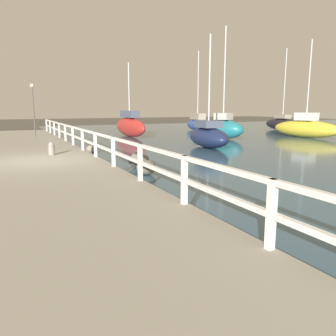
{
  "coord_description": "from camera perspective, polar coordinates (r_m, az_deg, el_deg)",
  "views": [
    {
      "loc": [
        -0.94,
        -12.3,
        2.15
      ],
      "look_at": [
        3.99,
        -2.3,
        0.11
      ],
      "focal_mm": 35.0,
      "sensor_mm": 36.0,
      "label": 1
    }
  ],
  "objects": [
    {
      "name": "sailboat_navy",
      "position": [
        18.27,
        7.04,
        5.56
      ],
      "size": [
        1.94,
        3.97,
        5.97
      ],
      "rotation": [
        0.0,
        0.0,
        -0.12
      ],
      "color": "#192347",
      "rests_on": "water_surface"
    },
    {
      "name": "sailboat_yellow",
      "position": [
        26.66,
        22.85,
        6.48
      ],
      "size": [
        2.08,
        5.62,
        6.99
      ],
      "rotation": [
        0.0,
        0.0,
        0.12
      ],
      "color": "gold",
      "rests_on": "water_surface"
    },
    {
      "name": "boulder_downstream",
      "position": [
        16.17,
        -13.12,
        3.2
      ],
      "size": [
        0.56,
        0.5,
        0.42
      ],
      "color": "gray",
      "rests_on": "ground"
    },
    {
      "name": "boulder_upstream",
      "position": [
        12.07,
        -5.13,
        1.44
      ],
      "size": [
        0.77,
        0.69,
        0.58
      ],
      "color": "#666056",
      "rests_on": "ground"
    },
    {
      "name": "ground_plane",
      "position": [
        12.52,
        -21.55,
        -0.26
      ],
      "size": [
        120.0,
        120.0,
        0.0
      ],
      "primitive_type": "plane",
      "color": "#4C473D"
    },
    {
      "name": "sailboat_black",
      "position": [
        34.62,
        19.29,
        7.33
      ],
      "size": [
        1.96,
        5.41,
        7.77
      ],
      "rotation": [
        0.0,
        0.0,
        -0.16
      ],
      "color": "black",
      "rests_on": "water_surface"
    },
    {
      "name": "dock_lamp",
      "position": [
        23.41,
        -22.48,
        11.07
      ],
      "size": [
        0.25,
        0.25,
        3.39
      ],
      "color": "#514C47",
      "rests_on": "dock_walkway"
    },
    {
      "name": "sailboat_teal",
      "position": [
        23.69,
        9.56,
        6.9
      ],
      "size": [
        2.45,
        3.44,
        7.6
      ],
      "rotation": [
        0.0,
        0.0,
        0.4
      ],
      "color": "#1E707A",
      "rests_on": "water_surface"
    },
    {
      "name": "dock_walkway",
      "position": [
        12.5,
        -21.59,
        0.46
      ],
      "size": [
        4.3,
        36.0,
        0.32
      ],
      "color": "gray",
      "rests_on": "ground"
    },
    {
      "name": "mooring_bollard",
      "position": [
        13.81,
        -19.63,
        3.22
      ],
      "size": [
        0.25,
        0.25,
        0.52
      ],
      "color": "gray",
      "rests_on": "dock_walkway"
    },
    {
      "name": "railing",
      "position": [
        12.72,
        -12.58,
        4.74
      ],
      "size": [
        0.1,
        32.5,
        0.95
      ],
      "color": "white",
      "rests_on": "dock_walkway"
    },
    {
      "name": "sailboat_red",
      "position": [
        25.31,
        -6.68,
        7.32
      ],
      "size": [
        0.96,
        5.77,
        5.45
      ],
      "rotation": [
        0.0,
        0.0,
        0.01
      ],
      "color": "red",
      "rests_on": "water_surface"
    },
    {
      "name": "boulder_mid_strip",
      "position": [
        10.72,
        -3.88,
        0.09
      ],
      "size": [
        0.65,
        0.59,
        0.49
      ],
      "color": "#666056",
      "rests_on": "ground"
    },
    {
      "name": "sailboat_blue",
      "position": [
        32.12,
        5.16,
        7.72
      ],
      "size": [
        2.03,
        5.55,
        7.42
      ],
      "rotation": [
        0.0,
        0.0,
        -0.18
      ],
      "color": "#2D4C9E",
      "rests_on": "water_surface"
    }
  ]
}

